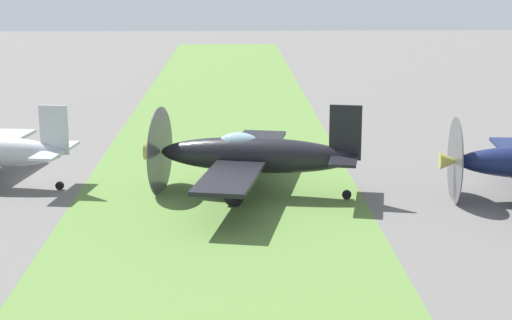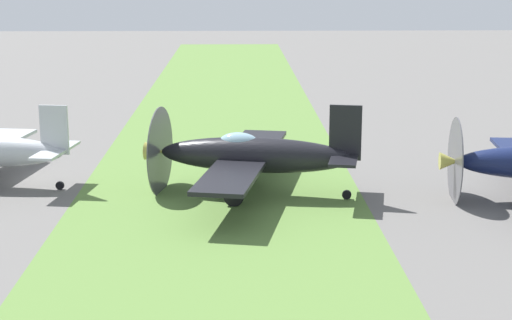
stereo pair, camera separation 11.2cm
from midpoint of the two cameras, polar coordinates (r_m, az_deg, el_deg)
grass_verge at (r=34.52m, az=-2.39°, el=-1.10°), size 120.00×11.00×0.01m
airplane_wingman at (r=31.25m, az=-0.23°, el=0.35°), size 10.66×8.51×3.77m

